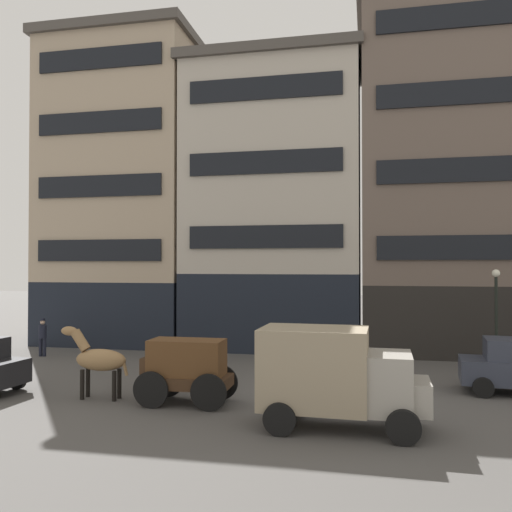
# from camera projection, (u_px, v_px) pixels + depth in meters

# --- Properties ---
(ground_plane) EXTENTS (120.00, 120.00, 0.00)m
(ground_plane) POSITION_uv_depth(u_px,v_px,m) (333.00, 397.00, 17.24)
(ground_plane) COLOR #4C4947
(building_far_left) EXTENTS (8.62, 6.32, 17.09)m
(building_far_left) POSITION_uv_depth(u_px,v_px,m) (125.00, 189.00, 30.06)
(building_far_left) COLOR black
(building_far_left) RESTS_ON ground_plane
(building_center_left) EXTENTS (9.39, 6.32, 15.09)m
(building_center_left) POSITION_uv_depth(u_px,v_px,m) (275.00, 203.00, 28.27)
(building_center_left) COLOR black
(building_center_left) RESTS_ON ground_plane
(building_center_right) EXTENTS (8.56, 6.32, 17.68)m
(building_center_right) POSITION_uv_depth(u_px,v_px,m) (445.00, 173.00, 26.52)
(building_center_right) COLOR black
(building_center_right) RESTS_ON ground_plane
(cargo_wagon) EXTENTS (2.92, 1.53, 1.98)m
(cargo_wagon) POSITION_uv_depth(u_px,v_px,m) (185.00, 367.00, 16.42)
(cargo_wagon) COLOR #3D2819
(cargo_wagon) RESTS_ON ground_plane
(draft_horse) EXTENTS (2.34, 0.62, 2.30)m
(draft_horse) POSITION_uv_depth(u_px,v_px,m) (98.00, 359.00, 17.02)
(draft_horse) COLOR #937047
(draft_horse) RESTS_ON ground_plane
(delivery_truck_far) EXTENTS (4.40, 2.23, 2.62)m
(delivery_truck_far) POSITION_uv_depth(u_px,v_px,m) (336.00, 374.00, 13.94)
(delivery_truck_far) COLOR gray
(delivery_truck_far) RESTS_ON ground_plane
(pedestrian_officer) EXTENTS (0.45, 0.45, 1.79)m
(pedestrian_officer) POSITION_uv_depth(u_px,v_px,m) (43.00, 335.00, 24.93)
(pedestrian_officer) COLOR black
(pedestrian_officer) RESTS_ON ground_plane
(streetlamp_curbside) EXTENTS (0.32, 0.32, 4.12)m
(streetlamp_curbside) POSITION_uv_depth(u_px,v_px,m) (496.00, 305.00, 21.31)
(streetlamp_curbside) COLOR black
(streetlamp_curbside) RESTS_ON ground_plane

